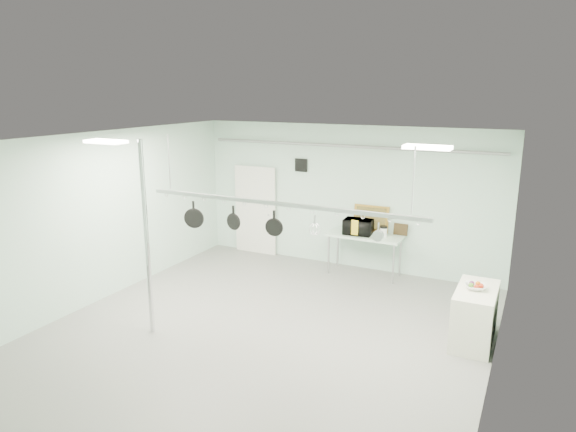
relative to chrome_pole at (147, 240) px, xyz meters
The scene contains 25 objects.
floor 2.41m from the chrome_pole, 19.44° to the left, with size 8.00×8.00×0.00m, color gray.
ceiling 2.40m from the chrome_pole, 19.44° to the left, with size 7.00×8.00×0.02m, color silver.
back_wall 4.89m from the chrome_pole, 69.68° to the left, with size 7.00×0.02×3.20m, color silver.
right_wall 5.22m from the chrome_pole, ahead, with size 0.02×8.00×3.20m, color silver.
door 4.61m from the chrome_pole, 97.53° to the left, with size 1.10×0.10×2.20m, color silver.
wall_vent 4.65m from the chrome_pole, 82.52° to the left, with size 0.30×0.04×0.30m, color black.
conduit_pipe 4.95m from the chrome_pole, 69.30° to the left, with size 0.07×0.07×6.60m, color gray.
chrome_pole is the anchor object (origin of this frame).
prep_table 4.85m from the chrome_pole, 61.29° to the left, with size 1.60×0.70×0.91m.
side_cabinet 5.37m from the chrome_pole, 22.41° to the left, with size 0.60×1.20×0.90m, color silver.
pot_rack 2.19m from the chrome_pole, 25.35° to the left, with size 4.80×0.06×1.00m.
light_panel_left 1.65m from the chrome_pole, 158.20° to the right, with size 0.65×0.30×0.05m, color white.
light_panel_right 4.55m from the chrome_pole, 16.31° to the left, with size 0.65×0.30×0.05m, color white.
microwave 4.71m from the chrome_pole, 62.51° to the left, with size 0.60×0.41×0.33m, color black.
coffee_canister 5.03m from the chrome_pole, 57.28° to the left, with size 0.15×0.15×0.19m, color white.
painting_large 5.08m from the chrome_pole, 62.63° to the left, with size 0.78×0.05×0.58m, color #B98331.
painting_small 5.43m from the chrome_pole, 56.37° to the left, with size 0.30×0.04×0.25m, color #2F2210.
fruit_bowl 5.26m from the chrome_pole, 22.38° to the left, with size 0.32×0.32×0.08m, color white.
skillet_left 0.97m from the chrome_pole, 73.13° to the left, with size 0.35×0.06×0.48m, color black, non-canonical shape.
skillet_mid 1.43m from the chrome_pole, 39.83° to the left, with size 0.28×0.06×0.39m, color black, non-canonical shape.
skillet_right 2.07m from the chrome_pole, 26.08° to the left, with size 0.29×0.06×0.41m, color black, non-canonical shape.
whisk 2.72m from the chrome_pole, 19.50° to the left, with size 0.18×0.18×0.33m, color #B4B3B8, non-canonical shape.
grater 3.33m from the chrome_pole, 15.80° to the left, with size 0.10×0.02×0.24m, color gold, non-canonical shape.
saucepan 3.67m from the chrome_pole, 14.27° to the left, with size 0.16×0.09×0.27m, color #B6B5BA, non-canonical shape.
fruit_cluster 5.25m from the chrome_pole, 22.38° to the left, with size 0.24×0.24×0.09m, color #AF2810, non-canonical shape.
Camera 1 is at (3.84, -6.65, 3.94)m, focal length 32.00 mm.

